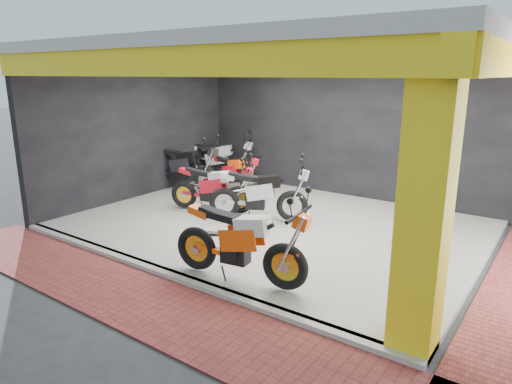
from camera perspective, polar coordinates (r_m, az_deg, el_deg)
ground at (r=8.17m, az=-5.60°, el=-8.11°), size 80.00×80.00×0.00m
showroom_floor at (r=9.64m, az=2.24°, el=-4.13°), size 8.00×6.00×0.10m
showroom_ceiling at (r=9.14m, az=2.47°, el=17.44°), size 8.40×6.40×0.20m
back_wall at (r=11.93m, az=10.63°, el=7.64°), size 8.20×0.20×3.50m
left_wall at (r=11.97m, az=-14.43°, el=7.45°), size 0.20×6.20×3.50m
corner_column at (r=5.24m, az=20.39°, el=-1.78°), size 0.50×0.50×3.50m
header_beam_front at (r=6.83m, az=-12.03°, el=15.60°), size 8.40×0.30×0.40m
header_beam_right at (r=7.71m, az=29.03°, el=14.00°), size 0.30×6.40×0.40m
floor_kerb at (r=7.48m, az=-10.82°, el=-10.11°), size 8.00×0.20×0.10m
paver_front at (r=7.04m, az=-15.49°, el=-12.36°), size 9.00×1.40×0.03m
moto_hero at (r=6.47m, az=3.72°, el=-6.52°), size 2.45×1.20×1.43m
moto_row_a at (r=10.03m, az=-2.11°, el=0.73°), size 2.24×1.37×1.28m
moto_row_b at (r=9.48m, az=4.58°, el=0.13°), size 2.37×1.76×1.37m
moto_row_c at (r=11.78m, az=-0.94°, el=2.51°), size 1.92×0.78×1.16m
moto_row_d at (r=11.88m, az=-6.36°, el=3.27°), size 2.50×1.26×1.46m
moto_row_e at (r=13.01m, az=-1.97°, el=4.27°), size 2.49×1.69×1.43m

